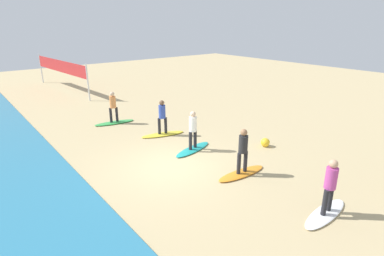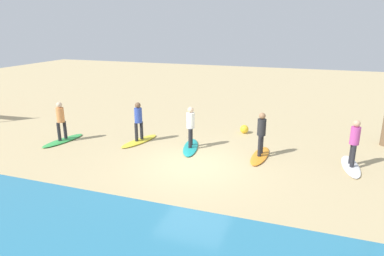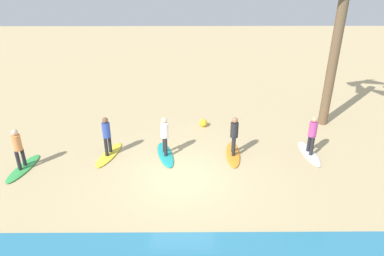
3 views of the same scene
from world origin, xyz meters
The scene contains 12 objects.
ground_plane centered at (0.00, 0.00, 0.00)m, with size 60.00×60.00×0.00m, color tan.
surfboard_white centered at (-5.25, -1.64, 0.04)m, with size 2.10×0.56×0.09m, color white.
surfer_white centered at (-5.25, -1.64, 1.04)m, with size 0.32×0.46×1.64m.
surfboard_orange centered at (-2.08, -1.59, 0.04)m, with size 2.10×0.56×0.09m, color orange.
surfer_orange centered at (-2.08, -1.59, 1.04)m, with size 0.32×0.46×1.64m.
surfboard_teal centered at (0.72, -1.60, 0.04)m, with size 2.10×0.56×0.09m, color teal.
surfer_teal centered at (0.72, -1.60, 1.04)m, with size 0.32×0.45×1.64m.
surfboard_yellow centered at (3.05, -1.62, 0.04)m, with size 2.10×0.56×0.09m, color yellow.
surfer_yellow centered at (3.05, -1.62, 1.04)m, with size 0.32×0.45×1.64m.
surfboard_green centered at (6.17, -0.59, 0.04)m, with size 2.10×0.56×0.09m, color green.
surfer_green centered at (6.17, -0.59, 1.04)m, with size 0.32×0.46×1.64m.
beach_ball centered at (-0.94, -4.33, 0.20)m, with size 0.39×0.39×0.39m, color yellow.
Camera 2 is at (-3.71, 10.81, 4.86)m, focal length 32.33 mm.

